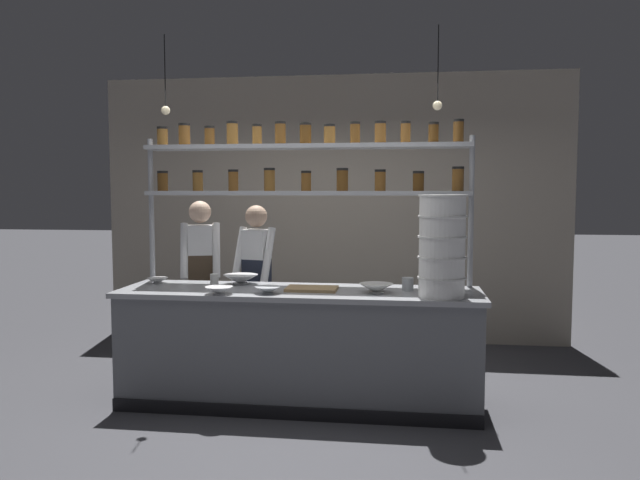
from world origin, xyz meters
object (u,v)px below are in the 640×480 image
Objects in this scene: spice_shelf_unit at (305,173)px; prep_bowl_center_front at (376,288)px; prep_bowl_far_left at (268,290)px; prep_bowl_center_back at (241,280)px; chef_center at (256,280)px; container_stack at (442,246)px; serving_cup_by_board at (214,279)px; cutting_board at (312,289)px; chef_left at (201,275)px; prep_bowl_near_left at (158,281)px; serving_cup_front at (408,284)px; prep_bowl_near_right at (219,290)px.

prep_bowl_center_front is (0.61, -0.40, -0.89)m from spice_shelf_unit.
spice_shelf_unit is 13.94× the size of prep_bowl_far_left.
prep_bowl_center_back is (-0.53, -0.11, -0.89)m from spice_shelf_unit.
chef_center is at bearing 145.88° from spice_shelf_unit.
serving_cup_by_board is (-1.84, 0.38, -0.33)m from container_stack.
cutting_board is (0.11, -0.34, -0.92)m from spice_shelf_unit.
chef_left reaches higher than serving_cup_by_board.
prep_bowl_near_left is at bearing 172.91° from prep_bowl_center_front.
serving_cup_front is (1.36, -0.61, 0.08)m from chef_center.
cutting_board is 0.51m from prep_bowl_center_front.
prep_bowl_center_back is 1.38× the size of prep_bowl_near_right.
serving_cup_by_board is (-0.18, 0.47, 0.02)m from prep_bowl_near_right.
chef_center is (0.54, -0.05, -0.03)m from chef_left.
serving_cup_front is (-0.24, 0.25, -0.32)m from container_stack.
spice_shelf_unit is at bearing 7.64° from prep_bowl_near_left.
chef_left is (-1.04, 0.39, -0.93)m from spice_shelf_unit.
cutting_board is at bearing -72.79° from spice_shelf_unit.
prep_bowl_center_front is 0.27m from serving_cup_front.
chef_center is at bearing 131.73° from cutting_board.
chef_center is at bearing 86.62° from prep_bowl_near_right.
serving_cup_by_board is (-0.24, -0.49, 0.07)m from chef_center.
spice_shelf_unit is 15.67× the size of prep_bowl_near_left.
chef_center is 14.93× the size of serving_cup_front.
chef_center reaches higher than prep_bowl_far_left.
prep_bowl_near_right is at bearing -157.54° from cutting_board.
spice_shelf_unit is at bearing 107.21° from cutting_board.
serving_cup_by_board is (-1.60, 0.12, -0.01)m from serving_cup_front.
serving_cup_front is (0.85, -0.27, -0.88)m from spice_shelf_unit.
chef_left is at bearing 70.99° from prep_bowl_near_left.
container_stack is 2.39m from prep_bowl_near_left.
chef_center is 0.89m from prep_bowl_near_left.
prep_bowl_near_left is 0.67× the size of prep_bowl_center_front.
spice_shelf_unit is 0.98m from cutting_board.
serving_cup_by_board is at bearing 143.59° from prep_bowl_far_left.
chef_left reaches higher than prep_bowl_center_front.
container_stack reaches higher than prep_bowl_near_left.
prep_bowl_near_right is at bearing -169.22° from prep_bowl_center_front.
prep_bowl_near_left is (-1.24, -0.17, -0.91)m from spice_shelf_unit.
chef_left is 1.36m from cutting_board.
prep_bowl_center_back is at bearing -60.80° from chef_left.
chef_left is 7.61× the size of prep_bowl_near_right.
spice_shelf_unit is 1.34m from container_stack.
prep_bowl_near_right is at bearing -79.52° from chef_center.
prep_bowl_near_right is (-0.03, -0.51, -0.01)m from prep_bowl_center_back.
cutting_board is 1.89× the size of prep_bowl_near_right.
prep_bowl_near_left is 2.09m from serving_cup_front.
prep_bowl_near_right reaches higher than prep_bowl_far_left.
prep_bowl_near_right is at bearing -168.89° from prep_bowl_far_left.
prep_bowl_far_left is at bearing -146.26° from cutting_board.
prep_bowl_far_left is (0.36, 0.07, -0.00)m from prep_bowl_near_right.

